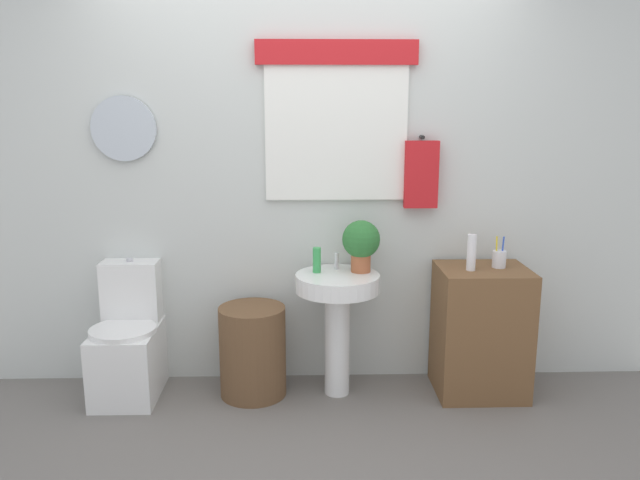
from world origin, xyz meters
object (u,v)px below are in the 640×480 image
(toilet, at_px, (129,345))
(laundry_hamper, at_px, (253,351))
(soap_bottle, at_px, (317,260))
(potted_plant, at_px, (361,242))
(toothbrush_cup, at_px, (499,259))
(wooden_cabinet, at_px, (481,331))
(pedestal_sink, at_px, (337,305))
(lotion_bottle, at_px, (471,252))

(toilet, bearing_deg, laundry_hamper, -2.71)
(soap_bottle, bearing_deg, potted_plant, 2.20)
(soap_bottle, relative_size, toothbrush_cup, 0.81)
(toilet, height_order, wooden_cabinet, toilet)
(soap_bottle, bearing_deg, pedestal_sink, -22.62)
(pedestal_sink, relative_size, wooden_cabinet, 0.96)
(wooden_cabinet, relative_size, toothbrush_cup, 4.17)
(toilet, height_order, lotion_bottle, lotion_bottle)
(wooden_cabinet, distance_m, lotion_bottle, 0.50)
(toilet, bearing_deg, wooden_cabinet, -0.95)
(laundry_hamper, relative_size, pedestal_sink, 0.73)
(wooden_cabinet, relative_size, soap_bottle, 5.15)
(pedestal_sink, bearing_deg, toothbrush_cup, 1.21)
(laundry_hamper, distance_m, lotion_bottle, 1.41)
(toilet, height_order, pedestal_sink, toilet)
(wooden_cabinet, xyz_separation_m, toothbrush_cup, (0.09, 0.02, 0.44))
(laundry_hamper, xyz_separation_m, potted_plant, (0.64, 0.06, 0.65))
(laundry_hamper, relative_size, wooden_cabinet, 0.71)
(toilet, relative_size, pedestal_sink, 1.09)
(pedestal_sink, distance_m, toothbrush_cup, 0.99)
(lotion_bottle, bearing_deg, laundry_hamper, 178.20)
(toothbrush_cup, bearing_deg, potted_plant, 177.18)
(laundry_hamper, relative_size, potted_plant, 1.77)
(soap_bottle, distance_m, toothbrush_cup, 1.07)
(toilet, distance_m, soap_bottle, 1.23)
(pedestal_sink, bearing_deg, soap_bottle, 157.38)
(laundry_hamper, distance_m, potted_plant, 0.92)
(potted_plant, bearing_deg, toothbrush_cup, -2.82)
(potted_plant, height_order, toothbrush_cup, potted_plant)
(wooden_cabinet, distance_m, soap_bottle, 1.07)
(wooden_cabinet, bearing_deg, toothbrush_cup, 12.42)
(laundry_hamper, bearing_deg, toilet, 177.29)
(toilet, xyz_separation_m, toothbrush_cup, (2.19, -0.01, 0.52))
(wooden_cabinet, bearing_deg, soap_bottle, 177.07)
(toilet, distance_m, toothbrush_cup, 2.25)
(pedestal_sink, distance_m, wooden_cabinet, 0.87)
(potted_plant, bearing_deg, lotion_bottle, -9.06)
(potted_plant, bearing_deg, pedestal_sink, -156.80)
(soap_bottle, bearing_deg, lotion_bottle, -5.79)
(toilet, xyz_separation_m, soap_bottle, (1.12, 0.02, 0.51))
(pedestal_sink, xyz_separation_m, toothbrush_cup, (0.95, 0.02, 0.27))
(pedestal_sink, xyz_separation_m, potted_plant, (0.14, 0.06, 0.37))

